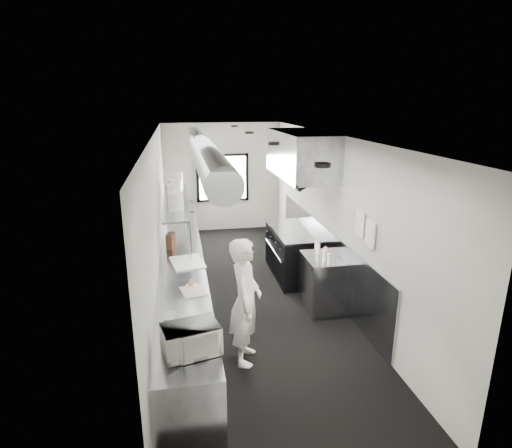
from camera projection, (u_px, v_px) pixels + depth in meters
name	position (u px, v px, depth m)	size (l,w,h in m)	color
floor	(249.00, 294.00, 7.48)	(3.00, 8.00, 0.01)	black
ceiling	(248.00, 136.00, 6.67)	(3.00, 8.00, 0.01)	silver
wall_back	(222.00, 178.00, 10.84)	(3.00, 0.02, 2.80)	beige
wall_front	(332.00, 356.00, 3.31)	(3.00, 0.02, 2.80)	beige
wall_left	(158.00, 224.00, 6.81)	(0.02, 8.00, 2.80)	beige
wall_right	(332.00, 215.00, 7.34)	(0.02, 8.00, 2.80)	beige
wall_cladding	(323.00, 254.00, 7.86)	(0.03, 5.50, 1.10)	gray
hvac_duct	(203.00, 149.00, 7.00)	(0.40, 0.40, 6.40)	#989BA1
service_window	(223.00, 178.00, 10.81)	(1.36, 0.05, 1.25)	white
exhaust_hood	(300.00, 154.00, 7.64)	(0.81, 2.20, 0.88)	gray
prep_counter	(183.00, 289.00, 6.67)	(0.70, 6.00, 0.90)	gray
pass_shelf	(176.00, 201.00, 7.76)	(0.45, 3.00, 0.68)	gray
range	(295.00, 253.00, 8.18)	(0.88, 1.60, 0.94)	black
bottle_station	(324.00, 283.00, 6.89)	(0.65, 0.80, 0.90)	gray
far_work_table	(180.00, 224.00, 10.15)	(0.70, 1.20, 0.90)	gray
notice_sheet_a	(360.00, 223.00, 6.15)	(0.02, 0.28, 0.38)	white
notice_sheet_b	(370.00, 234.00, 5.83)	(0.02, 0.28, 0.38)	white
line_cook	(245.00, 301.00, 5.38)	(0.62, 0.41, 1.71)	white
microwave	(191.00, 339.00, 4.17)	(0.51, 0.39, 0.31)	white
deli_tub_a	(169.00, 321.00, 4.72)	(0.14, 0.14, 0.10)	#A1AB9E
deli_tub_b	(171.00, 317.00, 4.80)	(0.14, 0.14, 0.10)	#A1AB9E
newspaper	(193.00, 291.00, 5.55)	(0.30, 0.38, 0.01)	white
small_plate	(192.00, 286.00, 5.71)	(0.16, 0.16, 0.01)	white
pastry	(191.00, 282.00, 5.70)	(0.08, 0.08, 0.08)	tan
cutting_board	(187.00, 262.00, 6.52)	(0.47, 0.62, 0.02)	white
knife_block	(171.00, 241.00, 7.15)	(0.11, 0.24, 0.26)	#532E1D
plate_stack_a	(176.00, 201.00, 6.98)	(0.26, 0.26, 0.30)	white
plate_stack_b	(174.00, 194.00, 7.48)	(0.25, 0.25, 0.33)	white
plate_stack_c	(175.00, 188.00, 7.87)	(0.25, 0.25, 0.35)	white
plate_stack_d	(176.00, 181.00, 8.46)	(0.25, 0.25, 0.39)	white
squeeze_bottle_a	(329.00, 259.00, 6.43)	(0.06, 0.06, 0.19)	white
squeeze_bottle_b	(324.00, 256.00, 6.55)	(0.06, 0.06, 0.19)	white
squeeze_bottle_c	(325.00, 253.00, 6.69)	(0.06, 0.06, 0.18)	white
squeeze_bottle_d	(318.00, 249.00, 6.88)	(0.06, 0.06, 0.18)	white
squeeze_bottle_e	(316.00, 245.00, 7.06)	(0.06, 0.06, 0.17)	white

